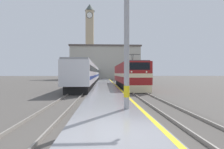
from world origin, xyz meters
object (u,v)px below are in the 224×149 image
object	(u,v)px
locomotive_train	(128,75)
clock_tower	(90,40)
catenary_mast	(128,36)
passenger_train	(90,74)

from	to	relation	value
locomotive_train	clock_tower	distance (m)	48.51
locomotive_train	clock_tower	world-z (taller)	clock_tower
clock_tower	locomotive_train	bearing A→B (deg)	-78.68
locomotive_train	catenary_mast	world-z (taller)	catenary_mast
catenary_mast	clock_tower	bearing A→B (deg)	96.01
locomotive_train	clock_tower	size ratio (longest dim) A/B	0.55
locomotive_train	clock_tower	xyz separation A→B (m)	(-9.11, 45.51, 14.08)
passenger_train	clock_tower	bearing A→B (deg)	94.44
catenary_mast	clock_tower	xyz separation A→B (m)	(-6.63, 62.94, 11.84)
clock_tower	passenger_train	bearing A→B (deg)	-85.56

